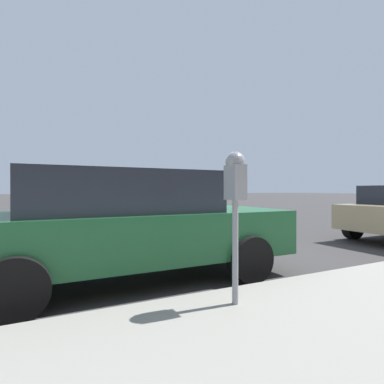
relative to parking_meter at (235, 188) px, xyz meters
The scene contains 3 objects.
ground_plane 2.99m from the parking_meter, 12.07° to the right, with size 220.00×220.00×0.00m, color #3D3A3A.
parking_meter is the anchor object (origin of this frame).
car_green 1.93m from the parking_meter, 18.45° to the left, with size 2.03×4.49×1.53m.
Camera 1 is at (-5.07, 2.22, 1.27)m, focal length 28.00 mm.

